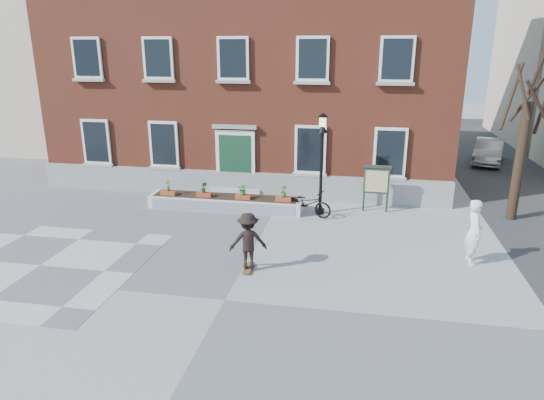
% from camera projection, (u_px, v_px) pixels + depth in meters
% --- Properties ---
extents(ground, '(100.00, 100.00, 0.00)m').
position_uv_depth(ground, '(225.00, 300.00, 12.49)').
color(ground, gray).
rests_on(ground, ground).
extents(checker_patch, '(6.00, 6.00, 0.01)m').
position_uv_depth(checker_patch, '(40.00, 265.00, 14.47)').
color(checker_patch, '#5F5F62').
rests_on(checker_patch, ground).
extents(distant_building, '(10.00, 12.00, 13.00)m').
position_uv_depth(distant_building, '(44.00, 43.00, 32.40)').
color(distant_building, beige).
rests_on(distant_building, ground).
extents(bicycle, '(2.04, 1.21, 1.01)m').
position_uv_depth(bicycle, '(308.00, 203.00, 18.60)').
color(bicycle, black).
rests_on(bicycle, ground).
extents(parked_car, '(2.48, 4.32, 1.35)m').
position_uv_depth(parked_car, '(488.00, 151.00, 27.05)').
color(parked_car, '#B4B6B9').
rests_on(parked_car, ground).
extents(bystander, '(0.55, 0.77, 1.99)m').
position_uv_depth(bystander, '(474.00, 232.00, 14.37)').
color(bystander, white).
rests_on(bystander, ground).
extents(brick_building, '(18.40, 10.85, 12.60)m').
position_uv_depth(brick_building, '(259.00, 46.00, 24.04)').
color(brick_building, brown).
rests_on(brick_building, ground).
extents(planter_assembly, '(6.20, 1.12, 1.15)m').
position_uv_depth(planter_assembly, '(226.00, 201.00, 19.47)').
color(planter_assembly, silver).
rests_on(planter_assembly, ground).
extents(bare_tree, '(1.83, 1.83, 6.16)m').
position_uv_depth(bare_tree, '(522.00, 146.00, 17.59)').
color(bare_tree, '#322216').
rests_on(bare_tree, ground).
extents(lamp_post, '(0.40, 0.40, 3.93)m').
position_uv_depth(lamp_post, '(322.00, 150.00, 18.23)').
color(lamp_post, black).
rests_on(lamp_post, ground).
extents(notice_board, '(1.10, 0.16, 1.87)m').
position_uv_depth(notice_board, '(376.00, 181.00, 18.86)').
color(notice_board, '#183020').
rests_on(notice_board, ground).
extents(skateboarder, '(1.22, 0.92, 1.76)m').
position_uv_depth(skateboarder, '(248.00, 241.00, 13.92)').
color(skateboarder, brown).
rests_on(skateboarder, ground).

